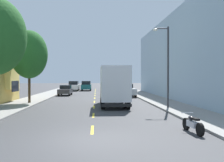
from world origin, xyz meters
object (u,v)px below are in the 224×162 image
parked_pickup_silver (127,90)px  parked_wagon_sky (123,89)px  parked_sedan_black (119,88)px  parked_motorcycle (193,124)px  parked_wagon_forest (75,86)px  parked_suv_champagne (113,84)px  parked_suv_navy (116,85)px  delivery_box_truck (114,84)px  parked_suv_white (74,86)px  street_lamp (166,61)px  street_tree_second (29,54)px  parked_hatchback_charcoal (65,90)px  moving_teal_sedan (86,86)px

parked_pickup_silver → parked_wagon_sky: bearing=90.4°
parked_wagon_sky → parked_sedan_black: parked_wagon_sky is taller
parked_motorcycle → parked_wagon_forest: bearing=101.6°
parked_suv_champagne → parked_wagon_forest: 9.99m
parked_suv_navy → parked_wagon_sky: bearing=-89.7°
parked_pickup_silver → parked_wagon_forest: (-8.95, 21.29, -0.02)m
delivery_box_truck → parked_suv_white: size_ratio=1.52×
parked_suv_champagne → street_lamp: bearing=-87.6°
parked_pickup_silver → parked_wagon_forest: size_ratio=1.12×
parked_suv_champagne → parked_suv_navy: (0.13, -8.49, 0.00)m
street_lamp → street_tree_second: bearing=158.0°
parked_suv_navy → parked_wagon_forest: bearing=157.7°
parked_wagon_forest → parked_suv_navy: bearing=-22.3°
parked_motorcycle → parked_suv_navy: bearing=90.5°
street_lamp → parked_suv_champagne: bearing=92.4°
parked_wagon_sky → parked_suv_champagne: size_ratio=0.98×
parked_pickup_silver → parked_motorcycle: size_ratio=2.58×
delivery_box_truck → parked_suv_white: delivery_box_truck is taller
parked_hatchback_charcoal → parked_suv_champagne: bearing=70.0°
parked_wagon_sky → moving_teal_sedan: size_ratio=0.99×
parked_suv_champagne → parked_sedan_black: 13.98m
parked_wagon_sky → parked_hatchback_charcoal: 9.24m
delivery_box_truck → parked_suv_champagne: size_ratio=1.53×
street_lamp → parked_wagon_forest: bearing=106.1°
street_tree_second → parked_sedan_black: 24.90m
street_lamp → parked_suv_champagne: (-1.71, 40.98, -3.02)m
parked_sedan_black → parked_suv_navy: bearing=91.2°
parked_suv_navy → moving_teal_sedan: same height
parked_suv_champagne → parked_motorcycle: size_ratio=2.34×
parked_wagon_forest → parked_hatchback_charcoal: (0.15, -18.74, -0.05)m
street_lamp → parked_suv_white: bearing=108.5°
parked_wagon_sky → parked_suv_champagne: 20.71m
parked_wagon_sky → parked_pickup_silver: parked_pickup_silver is taller
street_tree_second → parked_suv_navy: street_tree_second is taller
parked_sedan_black → parked_suv_white: bearing=158.9°
parked_sedan_black → parked_hatchback_charcoal: bearing=-132.5°
parked_sedan_black → moving_teal_sedan: bearing=147.2°
parked_wagon_sky → parked_sedan_black: bearing=89.6°
parked_wagon_sky → parked_suv_white: parked_suv_white is taller
parked_pickup_silver → street_tree_second: bearing=-137.8°
parked_suv_champagne → parked_hatchback_charcoal: (-8.58, -23.60, -0.23)m
street_lamp → parked_suv_champagne: size_ratio=1.38×
delivery_box_truck → parked_suv_white: (-6.02, 27.77, -1.01)m
parked_suv_champagne → parked_motorcycle: (0.51, -50.02, -0.58)m
street_tree_second → parked_suv_white: 25.76m
parked_suv_white → parked_sedan_black: 9.33m
parked_suv_champagne → parked_suv_white: size_ratio=1.00×
delivery_box_truck → parked_suv_navy: bearing=85.1°
delivery_box_truck → parked_sedan_black: 24.59m
parked_motorcycle → street_lamp: bearing=82.5°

